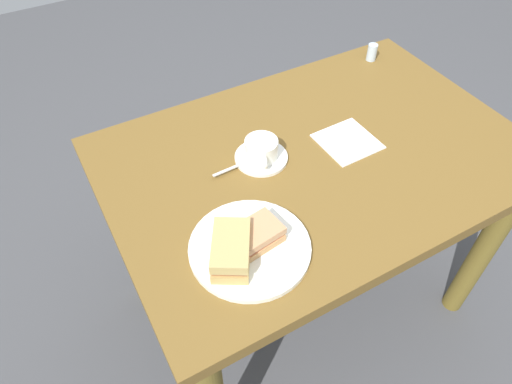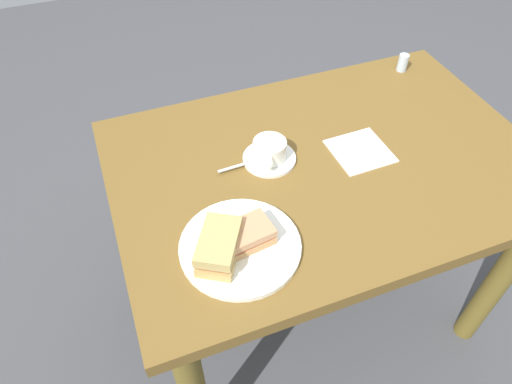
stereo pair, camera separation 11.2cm
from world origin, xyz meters
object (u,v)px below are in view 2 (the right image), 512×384
object	(u,v)px
sandwich_front	(243,237)
sandwich_back	(219,247)
coffee_cup	(270,150)
dining_table	(322,192)
coffee_saucer	(269,159)
salt_shaker	(403,63)
sandwich_plate	(240,246)
napkin	(359,150)
spoon	(242,165)

from	to	relation	value
sandwich_front	sandwich_back	bearing A→B (deg)	12.94
coffee_cup	dining_table	bearing A→B (deg)	159.12
coffee_saucer	coffee_cup	bearing A→B (deg)	70.54
sandwich_front	salt_shaker	world-z (taller)	sandwich_front
sandwich_plate	sandwich_back	bearing A→B (deg)	12.08
salt_shaker	coffee_saucer	bearing A→B (deg)	23.56
coffee_saucer	coffee_cup	distance (m)	0.03
sandwich_back	salt_shaker	distance (m)	0.93
dining_table	sandwich_front	xyz separation A→B (m)	(0.31, 0.19, 0.16)
sandwich_plate	napkin	bearing A→B (deg)	-154.95
dining_table	salt_shaker	size ratio (longest dim) A/B	20.43
coffee_saucer	salt_shaker	bearing A→B (deg)	-156.44
napkin	sandwich_plate	bearing A→B (deg)	25.05
sandwich_front	salt_shaker	xyz separation A→B (m)	(-0.73, -0.49, -0.01)
sandwich_back	coffee_cup	bearing A→B (deg)	-130.65
napkin	salt_shaker	distance (m)	0.44
coffee_saucer	salt_shaker	distance (m)	0.62
sandwich_back	spoon	bearing A→B (deg)	-119.05
napkin	sandwich_back	bearing A→B (deg)	23.72
spoon	napkin	world-z (taller)	spoon
sandwich_plate	napkin	xyz separation A→B (m)	(-0.41, -0.19, -0.01)
sandwich_back	salt_shaker	xyz separation A→B (m)	(-0.79, -0.50, -0.02)
dining_table	coffee_cup	bearing A→B (deg)	-20.88
sandwich_front	spoon	bearing A→B (deg)	-108.95
coffee_cup	spoon	distance (m)	0.08
sandwich_front	coffee_saucer	world-z (taller)	sandwich_front
dining_table	sandwich_back	world-z (taller)	sandwich_back
salt_shaker	sandwich_plate	bearing A→B (deg)	33.82
coffee_saucer	spoon	distance (m)	0.08
dining_table	napkin	size ratio (longest dim) A/B	7.59
sandwich_plate	salt_shaker	bearing A→B (deg)	-146.18
sandwich_plate	napkin	size ratio (longest dim) A/B	1.83
sandwich_front	napkin	world-z (taller)	sandwich_front
sandwich_front	sandwich_plate	bearing A→B (deg)	18.74
napkin	salt_shaker	xyz separation A→B (m)	(-0.32, -0.30, 0.03)
sandwich_front	coffee_cup	size ratio (longest dim) A/B	1.28
coffee_saucer	spoon	size ratio (longest dim) A/B	1.44
coffee_cup	sandwich_front	bearing A→B (deg)	56.37
coffee_saucer	coffee_cup	world-z (taller)	coffee_cup
sandwich_plate	coffee_saucer	size ratio (longest dim) A/B	1.94
spoon	napkin	bearing A→B (deg)	171.21
sandwich_front	coffee_cup	xyz separation A→B (m)	(-0.16, -0.24, 0.00)
sandwich_front	napkin	bearing A→B (deg)	-154.84
dining_table	coffee_cup	world-z (taller)	coffee_cup
sandwich_back	coffee_cup	size ratio (longest dim) A/B	1.39
sandwich_plate	napkin	world-z (taller)	sandwich_plate
sandwich_plate	coffee_saucer	world-z (taller)	sandwich_plate
dining_table	coffee_saucer	size ratio (longest dim) A/B	8.04
sandwich_back	napkin	world-z (taller)	sandwich_back
salt_shaker	coffee_cup	bearing A→B (deg)	23.65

